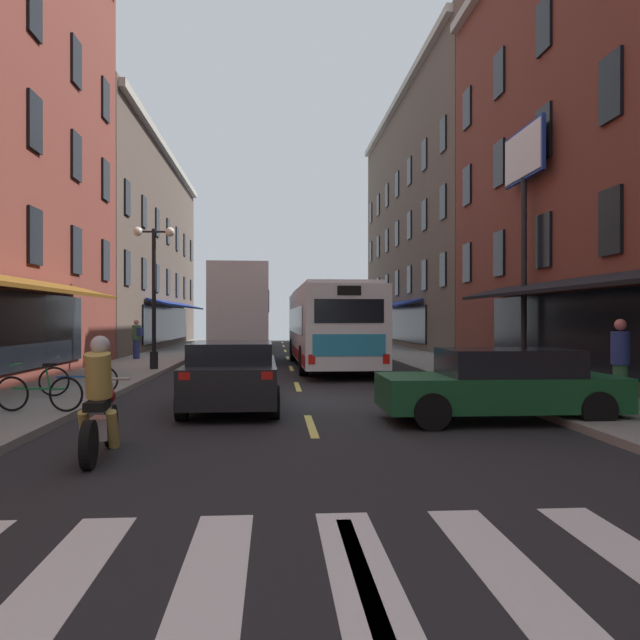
{
  "coord_description": "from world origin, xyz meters",
  "views": [
    {
      "loc": [
        -0.65,
        -14.81,
        1.9
      ],
      "look_at": [
        0.84,
        6.02,
        1.84
      ],
      "focal_mm": 36.18,
      "sensor_mm": 36.0,
      "label": 1
    }
  ],
  "objects_px": {
    "pedestrian_near": "(137,338)",
    "pedestrian_mid": "(620,362)",
    "billboard_sign": "(524,185)",
    "motorcycle_rider": "(100,406)",
    "bicycle_near": "(79,380)",
    "sedan_near": "(232,374)",
    "sedan_far": "(501,384)",
    "box_truck": "(240,314)",
    "sedan_mid": "(249,338)",
    "transit_bus": "(329,325)",
    "bicycle_mid": "(39,392)",
    "street_lamp_twin": "(154,290)"
  },
  "relations": [
    {
      "from": "bicycle_near",
      "to": "pedestrian_mid",
      "type": "distance_m",
      "value": 11.57
    },
    {
      "from": "bicycle_near",
      "to": "transit_bus",
      "type": "bearing_deg",
      "value": 56.24
    },
    {
      "from": "motorcycle_rider",
      "to": "bicycle_near",
      "type": "bearing_deg",
      "value": 108.85
    },
    {
      "from": "box_truck",
      "to": "pedestrian_near",
      "type": "bearing_deg",
      "value": -178.35
    },
    {
      "from": "pedestrian_mid",
      "to": "box_truck",
      "type": "bearing_deg",
      "value": -170.55
    },
    {
      "from": "transit_bus",
      "to": "sedan_far",
      "type": "distance_m",
      "value": 13.36
    },
    {
      "from": "sedan_near",
      "to": "street_lamp_twin",
      "type": "bearing_deg",
      "value": 110.07
    },
    {
      "from": "transit_bus",
      "to": "sedan_mid",
      "type": "bearing_deg",
      "value": 104.24
    },
    {
      "from": "box_truck",
      "to": "bicycle_near",
      "type": "height_order",
      "value": "box_truck"
    },
    {
      "from": "sedan_mid",
      "to": "pedestrian_mid",
      "type": "bearing_deg",
      "value": -72.68
    },
    {
      "from": "motorcycle_rider",
      "to": "street_lamp_twin",
      "type": "distance_m",
      "value": 13.99
    },
    {
      "from": "street_lamp_twin",
      "to": "sedan_mid",
      "type": "bearing_deg",
      "value": 80.62
    },
    {
      "from": "box_truck",
      "to": "sedan_mid",
      "type": "distance_m",
      "value": 10.41
    },
    {
      "from": "sedan_mid",
      "to": "street_lamp_twin",
      "type": "bearing_deg",
      "value": -99.38
    },
    {
      "from": "street_lamp_twin",
      "to": "billboard_sign",
      "type": "bearing_deg",
      "value": -15.35
    },
    {
      "from": "pedestrian_mid",
      "to": "pedestrian_near",
      "type": "bearing_deg",
      "value": -159.32
    },
    {
      "from": "billboard_sign",
      "to": "bicycle_mid",
      "type": "bearing_deg",
      "value": -150.21
    },
    {
      "from": "box_truck",
      "to": "sedan_mid",
      "type": "relative_size",
      "value": 1.74
    },
    {
      "from": "pedestrian_near",
      "to": "pedestrian_mid",
      "type": "distance_m",
      "value": 20.57
    },
    {
      "from": "box_truck",
      "to": "pedestrian_near",
      "type": "height_order",
      "value": "box_truck"
    },
    {
      "from": "sedan_near",
      "to": "bicycle_near",
      "type": "height_order",
      "value": "sedan_near"
    },
    {
      "from": "pedestrian_near",
      "to": "pedestrian_mid",
      "type": "height_order",
      "value": "pedestrian_mid"
    },
    {
      "from": "pedestrian_mid",
      "to": "sedan_near",
      "type": "bearing_deg",
      "value": -118.34
    },
    {
      "from": "bicycle_near",
      "to": "pedestrian_near",
      "type": "height_order",
      "value": "pedestrian_near"
    },
    {
      "from": "box_truck",
      "to": "sedan_far",
      "type": "height_order",
      "value": "box_truck"
    },
    {
      "from": "bicycle_near",
      "to": "pedestrian_mid",
      "type": "height_order",
      "value": "pedestrian_mid"
    },
    {
      "from": "box_truck",
      "to": "sedan_far",
      "type": "distance_m",
      "value": 17.91
    },
    {
      "from": "sedan_near",
      "to": "pedestrian_mid",
      "type": "distance_m",
      "value": 7.83
    },
    {
      "from": "bicycle_mid",
      "to": "street_lamp_twin",
      "type": "distance_m",
      "value": 10.46
    },
    {
      "from": "pedestrian_near",
      "to": "motorcycle_rider",
      "type": "bearing_deg",
      "value": -134.51
    },
    {
      "from": "sedan_near",
      "to": "bicycle_near",
      "type": "bearing_deg",
      "value": 159.93
    },
    {
      "from": "sedan_mid",
      "to": "bicycle_mid",
      "type": "xyz_separation_m",
      "value": [
        -2.93,
        -26.36,
        -0.19
      ]
    },
    {
      "from": "sedan_near",
      "to": "sedan_far",
      "type": "distance_m",
      "value": 5.46
    },
    {
      "from": "bicycle_mid",
      "to": "pedestrian_near",
      "type": "height_order",
      "value": "pedestrian_near"
    },
    {
      "from": "bicycle_mid",
      "to": "transit_bus",
      "type": "bearing_deg",
      "value": 62.08
    },
    {
      "from": "bicycle_mid",
      "to": "bicycle_near",
      "type": "bearing_deg",
      "value": 90.26
    },
    {
      "from": "pedestrian_near",
      "to": "pedestrian_mid",
      "type": "relative_size",
      "value": 0.97
    },
    {
      "from": "billboard_sign",
      "to": "motorcycle_rider",
      "type": "height_order",
      "value": "billboard_sign"
    },
    {
      "from": "sedan_mid",
      "to": "bicycle_mid",
      "type": "height_order",
      "value": "sedan_mid"
    },
    {
      "from": "pedestrian_near",
      "to": "street_lamp_twin",
      "type": "relative_size",
      "value": 0.35
    },
    {
      "from": "billboard_sign",
      "to": "sedan_far",
      "type": "distance_m",
      "value": 10.1
    },
    {
      "from": "transit_bus",
      "to": "bicycle_near",
      "type": "bearing_deg",
      "value": -123.76
    },
    {
      "from": "motorcycle_rider",
      "to": "pedestrian_mid",
      "type": "relative_size",
      "value": 1.19
    },
    {
      "from": "billboard_sign",
      "to": "sedan_far",
      "type": "relative_size",
      "value": 1.77
    },
    {
      "from": "bicycle_near",
      "to": "street_lamp_twin",
      "type": "xyz_separation_m",
      "value": [
        0.27,
        7.66,
        2.37
      ]
    },
    {
      "from": "transit_bus",
      "to": "box_truck",
      "type": "height_order",
      "value": "box_truck"
    },
    {
      "from": "sedan_mid",
      "to": "sedan_far",
      "type": "bearing_deg",
      "value": -78.32
    },
    {
      "from": "bicycle_mid",
      "to": "street_lamp_twin",
      "type": "xyz_separation_m",
      "value": [
        0.26,
        10.19,
        2.37
      ]
    },
    {
      "from": "sedan_far",
      "to": "pedestrian_mid",
      "type": "bearing_deg",
      "value": 14.12
    },
    {
      "from": "billboard_sign",
      "to": "bicycle_near",
      "type": "relative_size",
      "value": 4.52
    }
  ]
}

